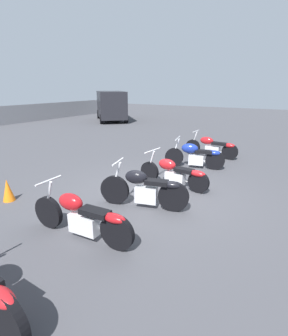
% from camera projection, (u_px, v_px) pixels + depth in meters
% --- Properties ---
extents(ground_plane, '(60.00, 60.00, 0.00)m').
position_uv_depth(ground_plane, '(152.00, 194.00, 6.68)').
color(ground_plane, '#424247').
extents(motorcycle_slot_1, '(0.60, 2.19, 1.00)m').
position_uv_depth(motorcycle_slot_1, '(82.00, 217.00, 4.62)').
color(motorcycle_slot_1, black).
rests_on(motorcycle_slot_1, ground_plane).
extents(motorcycle_slot_2, '(0.77, 2.00, 1.04)m').
position_uv_depth(motorcycle_slot_2, '(145.00, 189.00, 5.81)').
color(motorcycle_slot_2, black).
rests_on(motorcycle_slot_2, ground_plane).
extents(motorcycle_slot_3, '(0.75, 2.08, 0.93)m').
position_uv_depth(motorcycle_slot_3, '(174.00, 173.00, 7.05)').
color(motorcycle_slot_3, black).
rests_on(motorcycle_slot_3, ground_plane).
extents(motorcycle_slot_4, '(0.78, 1.95, 0.99)m').
position_uv_depth(motorcycle_slot_4, '(195.00, 155.00, 8.69)').
color(motorcycle_slot_4, black).
rests_on(motorcycle_slot_4, ground_plane).
extents(motorcycle_slot_5, '(0.55, 2.08, 0.96)m').
position_uv_depth(motorcycle_slot_5, '(212.00, 147.00, 10.05)').
color(motorcycle_slot_5, black).
rests_on(motorcycle_slot_5, ground_plane).
extents(parked_van, '(4.71, 4.62, 2.25)m').
position_uv_depth(parked_van, '(111.00, 105.00, 20.59)').
color(parked_van, black).
rests_on(parked_van, ground_plane).
extents(traffic_cone_near, '(0.28, 0.28, 0.53)m').
position_uv_depth(traffic_cone_near, '(8.00, 190.00, 6.20)').
color(traffic_cone_near, orange).
rests_on(traffic_cone_near, ground_plane).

